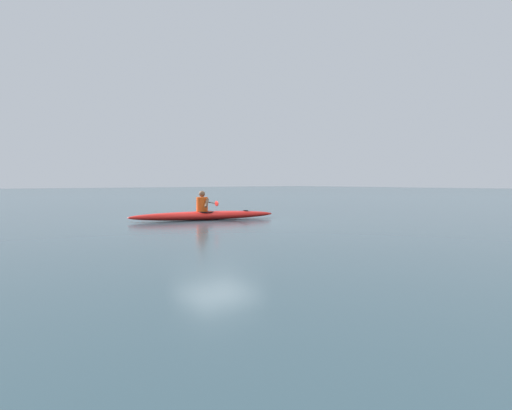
% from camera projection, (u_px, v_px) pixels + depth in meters
% --- Properties ---
extents(ground_plane, '(160.00, 160.00, 0.00)m').
position_uv_depth(ground_plane, '(217.00, 221.00, 14.15)').
color(ground_plane, '#334C56').
extents(kayak, '(5.11, 2.01, 0.30)m').
position_uv_depth(kayak, '(204.00, 216.00, 14.73)').
color(kayak, red).
rests_on(kayak, ground).
extents(kayaker, '(0.74, 2.38, 0.71)m').
position_uv_depth(kayaker, '(203.00, 203.00, 14.69)').
color(kayaker, '#E04C14').
rests_on(kayaker, kayak).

